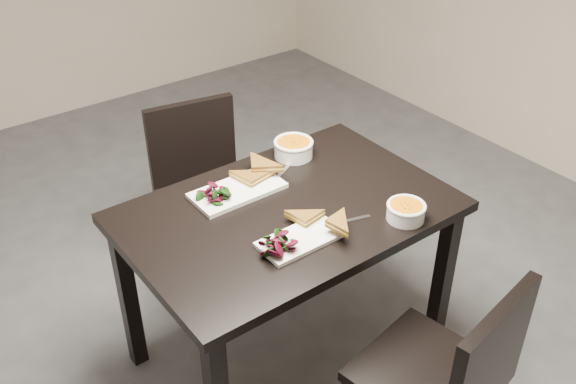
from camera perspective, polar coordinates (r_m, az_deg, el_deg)
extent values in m
plane|color=#47474C|center=(2.98, -8.37, -12.21)|extent=(5.00, 5.00, 0.00)
cube|color=black|center=(2.40, 0.00, -1.79)|extent=(1.20, 0.80, 0.04)
cube|color=black|center=(2.75, 13.50, -7.52)|extent=(0.06, 0.06, 0.71)
cube|color=black|center=(2.67, -13.94, -8.97)|extent=(0.06, 0.06, 0.71)
cube|color=black|center=(3.11, 4.20, -1.11)|extent=(0.06, 0.06, 0.71)
cube|color=black|center=(2.27, 12.18, -15.44)|extent=(0.48, 0.48, 0.04)
cube|color=black|center=(2.60, 10.40, -14.53)|extent=(0.05, 0.05, 0.41)
cube|color=black|center=(2.06, 17.43, -13.83)|extent=(0.42, 0.11, 0.40)
cube|color=black|center=(3.02, -7.00, -0.74)|extent=(0.49, 0.49, 0.04)
cube|color=black|center=(2.98, -8.75, -6.94)|extent=(0.05, 0.05, 0.41)
cube|color=black|center=(3.07, -2.38, -5.09)|extent=(0.05, 0.05, 0.41)
cube|color=black|center=(3.25, -10.81, -3.21)|extent=(0.05, 0.05, 0.41)
cube|color=black|center=(3.34, -4.92, -1.62)|extent=(0.05, 0.05, 0.41)
cube|color=black|center=(3.06, -8.51, 4.46)|extent=(0.42, 0.12, 0.40)
cube|color=white|center=(2.22, 1.13, -4.17)|extent=(0.30, 0.15, 0.01)
cylinder|color=white|center=(2.36, 10.36, -1.81)|extent=(0.14, 0.14, 0.05)
cylinder|color=orange|center=(2.34, 10.42, -1.34)|extent=(0.12, 0.12, 0.02)
torus|color=white|center=(2.34, 10.44, -1.20)|extent=(0.14, 0.14, 0.01)
cube|color=silver|center=(2.33, 5.27, -2.55)|extent=(0.18, 0.07, 0.00)
cube|color=white|center=(2.48, -4.48, 0.12)|extent=(0.36, 0.18, 0.02)
cylinder|color=white|center=(2.70, 0.49, 3.77)|extent=(0.16, 0.16, 0.06)
cylinder|color=orange|center=(2.68, 0.49, 4.29)|extent=(0.14, 0.14, 0.02)
torus|color=white|center=(2.68, 0.49, 4.42)|extent=(0.17, 0.17, 0.02)
cube|color=silver|center=(2.60, -0.51, 1.76)|extent=(0.17, 0.10, 0.00)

